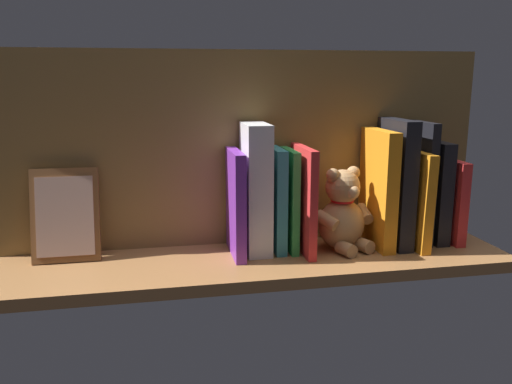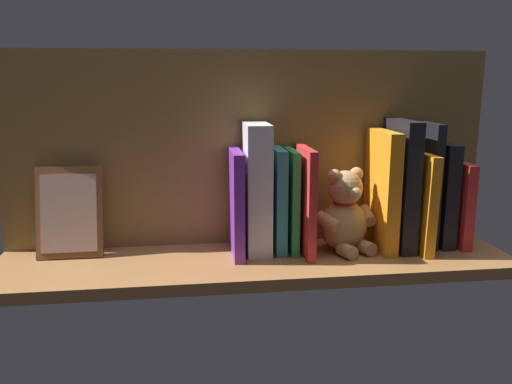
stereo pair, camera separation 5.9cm
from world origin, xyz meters
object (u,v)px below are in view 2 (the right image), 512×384
teddy_bear (345,215)px  dictionary_thick_white (257,189)px  book_0 (456,203)px  picture_frame_leaning (69,212)px

teddy_bear → dictionary_thick_white: dictionary_thick_white is taller
book_0 → dictionary_thick_white: size_ratio=0.68×
dictionary_thick_white → picture_frame_leaning: bearing=-3.6°
book_0 → picture_frame_leaning: 75.77cm
book_0 → picture_frame_leaning: size_ratio=0.99×
dictionary_thick_white → teddy_bear: bearing=173.9°
dictionary_thick_white → picture_frame_leaning: dictionary_thick_white is taller
book_0 → dictionary_thick_white: bearing=-0.8°
dictionary_thick_white → book_0: bearing=179.2°
picture_frame_leaning → dictionary_thick_white: bearing=176.4°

